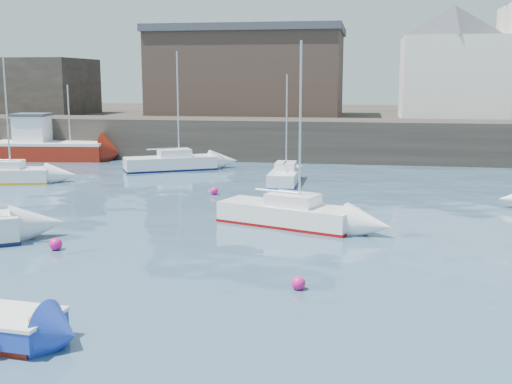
% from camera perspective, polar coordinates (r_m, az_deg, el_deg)
% --- Properties ---
extents(water, '(220.00, 220.00, 0.00)m').
position_cam_1_polar(water, '(15.01, -8.03, -13.63)').
color(water, '#2D4760').
rests_on(water, ground).
extents(quay_wall, '(90.00, 5.00, 3.00)m').
position_cam_1_polar(quay_wall, '(48.47, 4.64, 4.67)').
color(quay_wall, '#28231E').
rests_on(quay_wall, ground).
extents(land_strip, '(90.00, 32.00, 2.80)m').
position_cam_1_polar(land_strip, '(66.37, 6.06, 6.00)').
color(land_strip, '#28231E').
rests_on(land_strip, ground).
extents(bldg_east_d, '(11.14, 11.14, 8.95)m').
position_cam_1_polar(bldg_east_d, '(54.99, 17.08, 11.02)').
color(bldg_east_d, white).
rests_on(bldg_east_d, land_strip).
extents(warehouse, '(16.40, 10.40, 7.60)m').
position_cam_1_polar(warehouse, '(57.01, -0.66, 10.65)').
color(warehouse, '#3D2D26').
rests_on(warehouse, land_strip).
extents(bldg_west, '(14.00, 8.00, 5.00)m').
position_cam_1_polar(bldg_west, '(63.85, -20.88, 8.76)').
color(bldg_west, '#353028').
rests_on(bldg_west, land_strip).
extents(fishing_boat, '(8.73, 4.15, 5.57)m').
position_cam_1_polar(fishing_boat, '(50.67, -18.16, 3.96)').
color(fishing_boat, maroon).
rests_on(fishing_boat, ground).
extents(sailboat_b, '(6.10, 3.80, 7.49)m').
position_cam_1_polar(sailboat_b, '(26.62, 2.82, -1.93)').
color(sailboat_b, white).
rests_on(sailboat_b, ground).
extents(sailboat_e, '(5.90, 3.09, 7.25)m').
position_cam_1_polar(sailboat_e, '(40.28, -21.66, 1.43)').
color(sailboat_e, white).
rests_on(sailboat_e, ground).
extents(sailboat_f, '(1.58, 4.83, 6.26)m').
position_cam_1_polar(sailboat_f, '(37.32, 2.61, 1.45)').
color(sailboat_f, white).
rests_on(sailboat_f, ground).
extents(sailboat_h, '(6.21, 4.62, 7.77)m').
position_cam_1_polar(sailboat_h, '(43.06, -7.58, 2.62)').
color(sailboat_h, white).
rests_on(sailboat_h, ground).
extents(buoy_near, '(0.45, 0.45, 0.45)m').
position_cam_1_polar(buoy_near, '(23.98, -17.35, -4.93)').
color(buoy_near, '#DB1270').
rests_on(buoy_near, ground).
extents(buoy_mid, '(0.41, 0.41, 0.41)m').
position_cam_1_polar(buoy_mid, '(18.77, 3.79, -8.63)').
color(buoy_mid, '#DB1270').
rests_on(buoy_mid, ground).
extents(buoy_far, '(0.42, 0.42, 0.42)m').
position_cam_1_polar(buoy_far, '(33.75, -3.74, -0.23)').
color(buoy_far, '#DB1270').
rests_on(buoy_far, ground).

